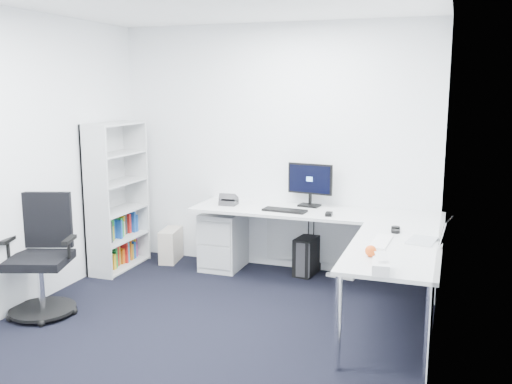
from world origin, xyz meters
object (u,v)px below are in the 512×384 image
(bookshelf, at_px, (117,197))
(monitor, at_px, (310,184))
(l_desk, at_px, (306,255))
(task_chair, at_px, (39,257))
(laptop, at_px, (423,229))

(bookshelf, xyz_separation_m, monitor, (2.07, 0.49, 0.17))
(l_desk, relative_size, task_chair, 2.39)
(monitor, height_order, laptop, monitor)
(l_desk, bearing_deg, monitor, 100.71)
(l_desk, xyz_separation_m, bookshelf, (-2.17, 0.05, 0.44))
(bookshelf, relative_size, laptop, 5.26)
(task_chair, height_order, laptop, task_chair)
(l_desk, distance_m, monitor, 0.83)
(l_desk, height_order, monitor, monitor)
(monitor, relative_size, laptop, 1.60)
(laptop, bearing_deg, bookshelf, 179.98)
(monitor, bearing_deg, laptop, -33.22)
(task_chair, bearing_deg, l_desk, 14.56)
(bookshelf, distance_m, laptop, 3.35)
(bookshelf, height_order, monitor, bookshelf)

